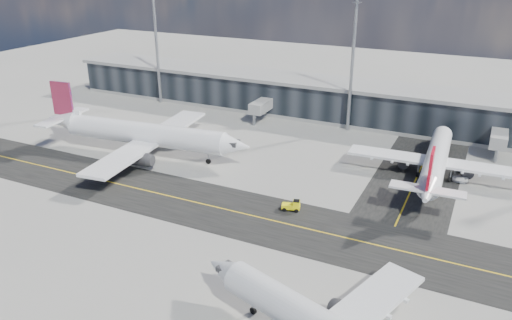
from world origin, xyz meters
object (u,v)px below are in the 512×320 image
object	(u,v)px
airliner_redtail	(436,160)
service_van	(461,174)
baggage_tug	(293,205)
airliner_af	(142,134)

from	to	relation	value
airliner_redtail	service_van	size ratio (longest dim) A/B	6.26
airliner_redtail	baggage_tug	distance (m)	27.78
airliner_af	airliner_redtail	bearing A→B (deg)	97.64
airliner_redtail	service_van	xyz separation A→B (m)	(4.26, 2.27, -2.69)
airliner_redtail	service_van	world-z (taller)	airliner_redtail
airliner_af	airliner_redtail	world-z (taller)	airliner_af
airliner_redtail	service_van	distance (m)	5.53
service_van	baggage_tug	bearing A→B (deg)	-131.86
airliner_af	baggage_tug	xyz separation A→B (m)	(34.39, -8.61, -3.40)
airliner_af	service_van	xyz separation A→B (m)	(56.30, 14.95, -3.47)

